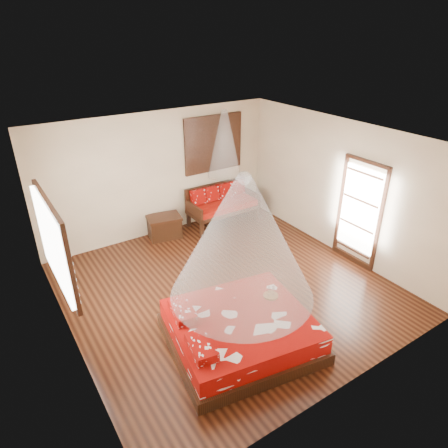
% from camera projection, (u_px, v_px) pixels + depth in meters
% --- Properties ---
extents(room, '(5.54, 5.54, 2.84)m').
position_uv_depth(room, '(227.00, 220.00, 6.82)').
color(room, black).
rests_on(room, ground).
extents(bed, '(2.38, 2.22, 0.64)m').
position_uv_depth(bed, '(239.00, 331.00, 6.05)').
color(bed, black).
rests_on(bed, floor).
extents(daybed, '(1.70, 0.76, 0.94)m').
position_uv_depth(daybed, '(222.00, 203.00, 9.68)').
color(daybed, black).
rests_on(daybed, floor).
extents(storage_chest, '(0.83, 0.67, 0.51)m').
position_uv_depth(storage_chest, '(164.00, 226.00, 9.12)').
color(storage_chest, black).
rests_on(storage_chest, floor).
extents(shutter_panel, '(1.52, 0.06, 1.32)m').
position_uv_depth(shutter_panel, '(214.00, 144.00, 9.32)').
color(shutter_panel, black).
rests_on(shutter_panel, wall_back).
extents(window_left, '(0.10, 1.74, 1.34)m').
position_uv_depth(window_left, '(56.00, 243.00, 5.52)').
color(window_left, black).
rests_on(window_left, wall_left).
extents(glazed_door, '(0.08, 1.02, 2.16)m').
position_uv_depth(glazed_door, '(359.00, 213.00, 7.85)').
color(glazed_door, black).
rests_on(glazed_door, floor).
extents(wine_tray, '(0.24, 0.24, 0.20)m').
position_uv_depth(wine_tray, '(271.00, 294.00, 6.38)').
color(wine_tray, brown).
rests_on(wine_tray, bed).
extents(mosquito_net_main, '(2.04, 2.04, 1.80)m').
position_uv_depth(mosquito_net_main, '(243.00, 238.00, 5.33)').
color(mosquito_net_main, white).
rests_on(mosquito_net_main, ceiling).
extents(mosquito_net_daybed, '(0.77, 0.77, 1.50)m').
position_uv_depth(mosquito_net_daybed, '(224.00, 144.00, 8.92)').
color(mosquito_net_daybed, white).
rests_on(mosquito_net_daybed, ceiling).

